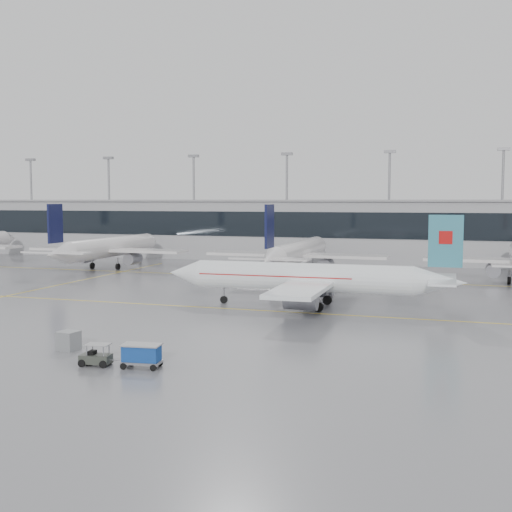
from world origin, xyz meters
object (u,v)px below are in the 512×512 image
(air_canada_jet, at_px, (313,278))
(baggage_cart, at_px, (142,354))
(gse_unit, at_px, (68,341))
(baggage_tug, at_px, (96,358))

(air_canada_jet, distance_m, baggage_cart, 30.41)
(baggage_cart, distance_m, gse_unit, 8.99)
(baggage_cart, height_order, gse_unit, baggage_cart)
(baggage_cart, bearing_deg, air_canada_jet, 70.94)
(air_canada_jet, distance_m, baggage_tug, 31.80)
(air_canada_jet, height_order, gse_unit, air_canada_jet)
(air_canada_jet, relative_size, baggage_tug, 10.10)
(baggage_tug, height_order, baggage_cart, baggage_cart)
(air_canada_jet, relative_size, baggage_cart, 11.43)
(air_canada_jet, bearing_deg, gse_unit, 60.46)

